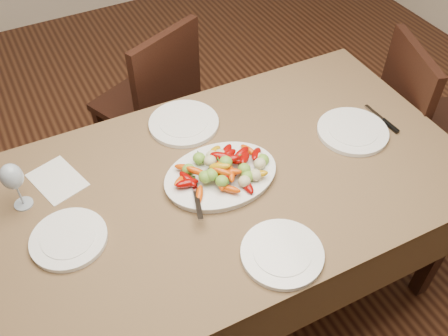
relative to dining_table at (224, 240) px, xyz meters
The scene contains 14 objects.
floor 0.42m from the dining_table, 44.11° to the right, with size 6.00×6.00×0.00m, color #3D1F12.
dining_table is the anchor object (origin of this frame).
chair_far 0.91m from the dining_table, 89.58° to the left, with size 0.42×0.42×0.95m, color black, non-canonical shape.
chair_right 1.18m from the dining_table, ahead, with size 0.42×0.42×0.95m, color black, non-canonical shape.
serving_platter 0.39m from the dining_table, 133.68° to the left, with size 0.41×0.31×0.02m, color white.
roasted_vegetables 0.45m from the dining_table, 133.68° to the left, with size 0.34×0.23×0.09m, color #740402, non-canonical shape.
serving_spoon 0.44m from the dining_table, 159.83° to the right, with size 0.28×0.06×0.03m, color #9EA0A8, non-canonical shape.
plate_left 0.70m from the dining_table, behind, with size 0.25×0.25×0.02m, color white.
plate_right 0.70m from the dining_table, ahead, with size 0.28×0.28×0.02m, color white.
plate_far 0.52m from the dining_table, 90.68° to the left, with size 0.29×0.29×0.02m, color white.
plate_near 0.54m from the dining_table, 88.28° to the right, with size 0.27×0.27×0.02m, color white.
wine_glass 0.86m from the dining_table, 161.91° to the left, with size 0.08×0.08×0.20m, color #8C99A5, non-canonical shape.
menu_card 0.72m from the dining_table, 152.60° to the left, with size 0.15×0.21×0.00m, color silver.
table_knife 0.83m from the dining_table, ahead, with size 0.02×0.20×0.01m, color #9EA0A8, non-canonical shape.
Camera 1 is at (-0.71, -0.98, 2.11)m, focal length 40.00 mm.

